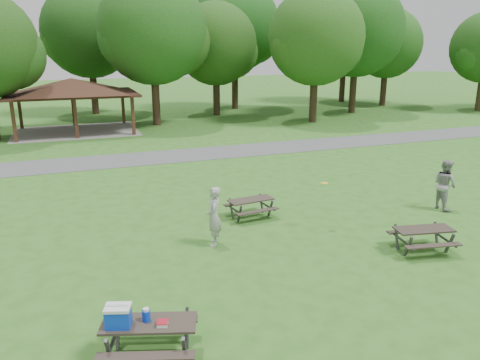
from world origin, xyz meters
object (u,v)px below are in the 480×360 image
Objects in this scene: frisbee_thrower at (214,216)px; frisbee_catcher at (445,184)px; picnic_table_middle at (251,203)px; picnic_table_near at (139,325)px.

frisbee_catcher reaches higher than frisbee_thrower.
frisbee_thrower reaches higher than picnic_table_middle.
frisbee_catcher is (7.09, -1.72, 0.44)m from picnic_table_middle.
frisbee_thrower is 9.06m from frisbee_catcher.
picnic_table_near is at bearing 113.90° from frisbee_catcher.
picnic_table_middle is 2.74m from frisbee_thrower.
frisbee_catcher reaches higher than picnic_table_middle.
frisbee_thrower is at bearing 92.96° from frisbee_catcher.
frisbee_catcher is at bearing 109.29° from frisbee_thrower.
frisbee_catcher reaches higher than picnic_table_near.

